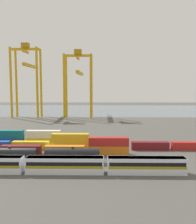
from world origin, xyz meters
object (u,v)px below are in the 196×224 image
gantry_crane_west (27,73)px  gantry_crane_central (79,77)px  freight_tank_row (10,155)px  shipping_container_5 (109,150)px  passenger_train (65,164)px  shipping_container_15 (190,146)px

gantry_crane_west → gantry_crane_central: 35.00m
freight_tank_row → shipping_container_5: bearing=17.9°
gantry_crane_central → passenger_train: bearing=-86.2°
passenger_train → freight_tank_row: (-16.24, 8.20, -0.09)m
freight_tank_row → shipping_container_15: (53.72, 14.68, -0.76)m
passenger_train → shipping_container_15: (37.47, 22.88, -0.84)m
passenger_train → gantry_crane_central: 117.22m
gantry_crane_west → passenger_train: bearing=-69.5°
freight_tank_row → gantry_crane_central: 109.35m
freight_tank_row → shipping_container_15: 55.69m
shipping_container_15 → gantry_crane_west: size_ratio=0.25×
shipping_container_5 → gantry_crane_west: bearing=118.8°
freight_tank_row → gantry_crane_central: gantry_crane_central is taller
freight_tank_row → gantry_crane_west: gantry_crane_west is taller
shipping_container_15 → gantry_crane_west: bearing=131.4°
shipping_container_5 → gantry_crane_west: (-53.15, 96.61, 28.39)m
shipping_container_15 → gantry_crane_central: bearing=116.2°
gantry_crane_west → freight_tank_row: bearing=-76.1°
shipping_container_15 → gantry_crane_central: size_ratio=0.27×
passenger_train → shipping_container_15: passenger_train is taller
shipping_container_5 → gantry_crane_central: (-18.27, 97.37, 25.68)m
shipping_container_5 → gantry_crane_west: gantry_crane_west is taller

